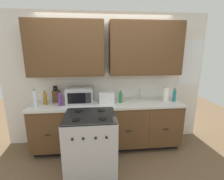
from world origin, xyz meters
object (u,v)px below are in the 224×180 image
Objects in this scene: microwave at (80,95)px; knife_block at (56,96)px; stove_range at (91,143)px; paper_towel_roll at (166,94)px; bottle_violet at (60,99)px; bottle_clear at (35,99)px; bottle_green at (121,97)px; toaster at (107,98)px; bottle_teal at (174,95)px; bottle_amber at (45,98)px.

knife_block is (-0.45, 0.10, -0.02)m from microwave.
paper_towel_roll is (1.43, 0.63, 0.57)m from stove_range.
bottle_clear is at bearing -175.10° from bottle_violet.
stove_range is at bearing -50.78° from knife_block.
paper_towel_roll reaches higher than stove_range.
paper_towel_roll is 0.88m from bottle_green.
stove_range is 3.72× the size of bottle_violet.
knife_block is (-0.94, 0.14, 0.02)m from toaster.
microwave is at bearing 21.67° from bottle_violet.
microwave is 0.50m from toaster.
bottle_green is at bearing 3.67° from bottle_clear.
knife_block is at bearing 175.63° from paper_towel_roll.
toaster is 1.12× the size of bottle_teal.
bottle_violet is (-1.08, -0.06, 0.01)m from bottle_green.
bottle_green is at bearing 178.97° from bottle_teal.
microwave is 1.85× the size of paper_towel_roll.
knife_block is 0.39m from bottle_clear.
knife_block is at bearing 43.52° from bottle_clear.
paper_towel_roll is at bearing -4.37° from knife_block.
bottle_teal is (0.15, -0.03, -0.01)m from paper_towel_roll.
bottle_amber is 0.82× the size of bottle_clear.
bottle_clear reaches higher than knife_block.
stove_range is 3.72× the size of bottle_amber.
paper_towel_roll reaches higher than toaster.
knife_block is 1.21m from bottle_green.
microwave is 0.61m from bottle_amber.
bottle_amber is at bearing 161.97° from bottle_violet.
microwave is 0.75m from bottle_clear.
toaster is 0.95m from knife_block.
toaster is 0.90× the size of knife_block.
stove_range is 0.95m from bottle_violet.
bottle_teal is 0.98× the size of bottle_amber.
knife_block reaches higher than stove_range.
bottle_clear is 0.41m from bottle_violet.
microwave reaches higher than bottle_amber.
bottle_green is 1.08m from bottle_violet.
paper_towel_roll is 2.24m from bottle_amber.
paper_towel_roll is 1.02× the size of bottle_violet.
stove_range is at bearing -46.61° from bottle_violet.
microwave is 1.53× the size of bottle_clear.
bottle_green is (-0.88, -0.02, -0.02)m from paper_towel_roll.
microwave reaches higher than stove_range.
bottle_green is (-1.03, 0.02, -0.01)m from bottle_teal.
paper_towel_roll is 2.37m from bottle_clear.
knife_block is 0.22m from bottle_amber.
microwave reaches higher than paper_towel_roll.
bottle_teal is 2.11m from bottle_violet.
bottle_violet is (-0.33, -0.13, -0.02)m from microwave.
bottle_clear is 1.49m from bottle_green.
bottle_teal is (1.78, -0.09, -0.02)m from microwave.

